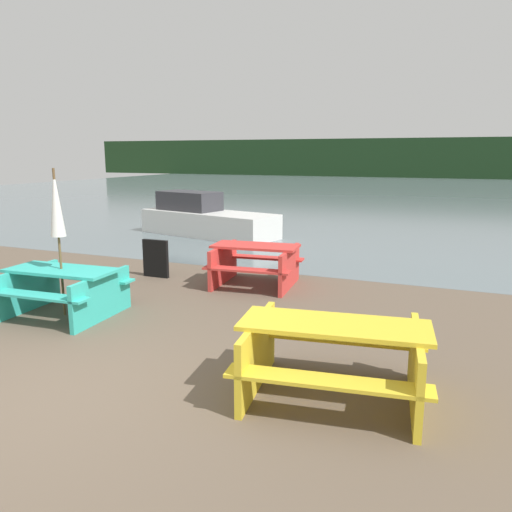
{
  "coord_description": "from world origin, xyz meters",
  "views": [
    {
      "loc": [
        3.71,
        -3.42,
        2.41
      ],
      "look_at": [
        0.79,
        3.59,
        0.85
      ],
      "focal_mm": 35.0,
      "sensor_mm": 36.0,
      "label": 1
    }
  ],
  "objects_px": {
    "picnic_table_teal": "(63,287)",
    "boat": "(205,219)",
    "picnic_table_yellow": "(333,353)",
    "umbrella_white": "(56,205)",
    "signboard": "(156,258)",
    "picnic_table_red": "(255,262)"
  },
  "relations": [
    {
      "from": "picnic_table_teal",
      "to": "boat",
      "type": "relative_size",
      "value": 0.38
    },
    {
      "from": "picnic_table_teal",
      "to": "signboard",
      "type": "bearing_deg",
      "value": 91.44
    },
    {
      "from": "picnic_table_red",
      "to": "signboard",
      "type": "distance_m",
      "value": 2.09
    },
    {
      "from": "umbrella_white",
      "to": "signboard",
      "type": "xyz_separation_m",
      "value": [
        -0.06,
        2.57,
        -1.3
      ]
    },
    {
      "from": "picnic_table_teal",
      "to": "signboard",
      "type": "relative_size",
      "value": 2.32
    },
    {
      "from": "umbrella_white",
      "to": "picnic_table_red",
      "type": "bearing_deg",
      "value": 53.59
    },
    {
      "from": "umbrella_white",
      "to": "signboard",
      "type": "height_order",
      "value": "umbrella_white"
    },
    {
      "from": "picnic_table_yellow",
      "to": "umbrella_white",
      "type": "relative_size",
      "value": 0.92
    },
    {
      "from": "umbrella_white",
      "to": "picnic_table_teal",
      "type": "bearing_deg",
      "value": 63.43
    },
    {
      "from": "picnic_table_red",
      "to": "umbrella_white",
      "type": "distance_m",
      "value": 3.61
    },
    {
      "from": "boat",
      "to": "picnic_table_red",
      "type": "bearing_deg",
      "value": -39.33
    },
    {
      "from": "umbrella_white",
      "to": "boat",
      "type": "xyz_separation_m",
      "value": [
        -1.68,
        7.62,
        -1.2
      ]
    },
    {
      "from": "picnic_table_teal",
      "to": "picnic_table_red",
      "type": "relative_size",
      "value": 1.02
    },
    {
      "from": "picnic_table_yellow",
      "to": "boat",
      "type": "relative_size",
      "value": 0.44
    },
    {
      "from": "picnic_table_yellow",
      "to": "umbrella_white",
      "type": "height_order",
      "value": "umbrella_white"
    },
    {
      "from": "umbrella_white",
      "to": "boat",
      "type": "distance_m",
      "value": 7.9
    },
    {
      "from": "picnic_table_teal",
      "to": "boat",
      "type": "xyz_separation_m",
      "value": [
        -1.68,
        7.62,
        0.04
      ]
    },
    {
      "from": "umbrella_white",
      "to": "signboard",
      "type": "relative_size",
      "value": 2.95
    },
    {
      "from": "picnic_table_red",
      "to": "umbrella_white",
      "type": "bearing_deg",
      "value": -126.41
    },
    {
      "from": "picnic_table_yellow",
      "to": "signboard",
      "type": "height_order",
      "value": "picnic_table_yellow"
    },
    {
      "from": "signboard",
      "to": "umbrella_white",
      "type": "bearing_deg",
      "value": -88.56
    },
    {
      "from": "picnic_table_teal",
      "to": "signboard",
      "type": "height_order",
      "value": "signboard"
    }
  ]
}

